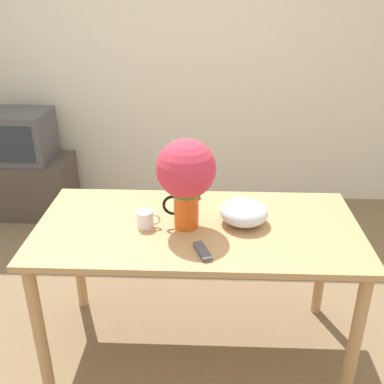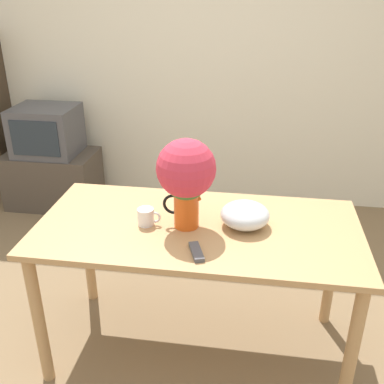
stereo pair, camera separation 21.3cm
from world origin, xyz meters
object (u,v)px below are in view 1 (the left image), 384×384
(flower_vase, at_px, (186,175))
(coffee_mug, at_px, (146,219))
(tv_set, at_px, (18,136))
(white_bowl, at_px, (244,212))

(flower_vase, xyz_separation_m, coffee_mug, (-0.20, -0.02, -0.23))
(coffee_mug, distance_m, tv_set, 2.08)
(coffee_mug, bearing_deg, tv_set, 128.54)
(white_bowl, bearing_deg, flower_vase, -171.37)
(coffee_mug, height_order, tv_set, tv_set)
(coffee_mug, bearing_deg, flower_vase, 4.38)
(flower_vase, xyz_separation_m, white_bowl, (0.28, 0.04, -0.21))
(flower_vase, relative_size, coffee_mug, 3.96)
(flower_vase, bearing_deg, coffee_mug, -175.62)
(tv_set, bearing_deg, white_bowl, -41.44)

